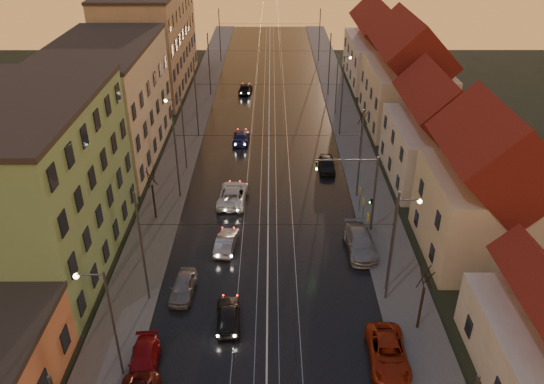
{
  "coord_description": "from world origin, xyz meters",
  "views": [
    {
      "loc": [
        0.3,
        -20.81,
        25.79
      ],
      "look_at": [
        0.35,
        19.4,
        3.14
      ],
      "focal_mm": 35.0,
      "sensor_mm": 36.0,
      "label": 1
    }
  ],
  "objects_px": {
    "traffic_light_mast": "(363,185)",
    "parked_left_2": "(144,362)",
    "street_lamp_1": "(397,236)",
    "parked_left_3": "(183,287)",
    "parked_right_0": "(388,353)",
    "parked_right_1": "(360,243)",
    "driving_car_2": "(233,194)",
    "street_lamp_3": "(339,79)",
    "parked_right_2": "(327,164)",
    "driving_car_3": "(241,137)",
    "street_lamp_2": "(180,127)",
    "driving_car_1": "(226,242)",
    "driving_car_4": "(245,88)",
    "street_lamp_0": "(106,315)",
    "driving_car_0": "(228,315)"
  },
  "relations": [
    {
      "from": "traffic_light_mast",
      "to": "parked_right_1",
      "type": "height_order",
      "value": "traffic_light_mast"
    },
    {
      "from": "driving_car_0",
      "to": "street_lamp_3",
      "type": "bearing_deg",
      "value": -110.6
    },
    {
      "from": "driving_car_2",
      "to": "parked_right_1",
      "type": "height_order",
      "value": "parked_right_1"
    },
    {
      "from": "street_lamp_3",
      "to": "driving_car_3",
      "type": "distance_m",
      "value": 15.84
    },
    {
      "from": "street_lamp_3",
      "to": "driving_car_0",
      "type": "distance_m",
      "value": 41.34
    },
    {
      "from": "street_lamp_2",
      "to": "driving_car_1",
      "type": "distance_m",
      "value": 16.24
    },
    {
      "from": "street_lamp_3",
      "to": "driving_car_2",
      "type": "relative_size",
      "value": 1.43
    },
    {
      "from": "street_lamp_1",
      "to": "parked_right_2",
      "type": "xyz_separation_m",
      "value": [
        -2.9,
        19.69,
        -4.18
      ]
    },
    {
      "from": "parked_right_1",
      "to": "parked_left_3",
      "type": "bearing_deg",
      "value": -160.73
    },
    {
      "from": "driving_car_4",
      "to": "parked_right_0",
      "type": "height_order",
      "value": "driving_car_4"
    },
    {
      "from": "parked_right_1",
      "to": "street_lamp_1",
      "type": "bearing_deg",
      "value": -75.49
    },
    {
      "from": "parked_right_0",
      "to": "parked_right_2",
      "type": "height_order",
      "value": "parked_right_2"
    },
    {
      "from": "parked_left_2",
      "to": "traffic_light_mast",
      "type": "bearing_deg",
      "value": 41.06
    },
    {
      "from": "driving_car_3",
      "to": "parked_right_0",
      "type": "bearing_deg",
      "value": 109.4
    },
    {
      "from": "traffic_light_mast",
      "to": "parked_left_2",
      "type": "xyz_separation_m",
      "value": [
        -15.59,
        -15.5,
        -3.99
      ]
    },
    {
      "from": "parked_left_2",
      "to": "street_lamp_1",
      "type": "bearing_deg",
      "value": 20.41
    },
    {
      "from": "street_lamp_0",
      "to": "street_lamp_1",
      "type": "bearing_deg",
      "value": 23.72
    },
    {
      "from": "driving_car_1",
      "to": "parked_right_0",
      "type": "bearing_deg",
      "value": 138.95
    },
    {
      "from": "street_lamp_1",
      "to": "parked_left_3",
      "type": "distance_m",
      "value": 15.88
    },
    {
      "from": "driving_car_1",
      "to": "parked_right_0",
      "type": "xyz_separation_m",
      "value": [
        11.04,
        -12.22,
        0.03
      ]
    },
    {
      "from": "driving_car_4",
      "to": "parked_right_0",
      "type": "xyz_separation_m",
      "value": [
        11.15,
        -51.9,
        -0.04
      ]
    },
    {
      "from": "traffic_light_mast",
      "to": "parked_right_2",
      "type": "bearing_deg",
      "value": 98.72
    },
    {
      "from": "street_lamp_1",
      "to": "driving_car_1",
      "type": "xyz_separation_m",
      "value": [
        -12.54,
        5.37,
        -4.21
      ]
    },
    {
      "from": "street_lamp_0",
      "to": "parked_right_0",
      "type": "distance_m",
      "value": 17.26
    },
    {
      "from": "street_lamp_1",
      "to": "driving_car_4",
      "type": "relative_size",
      "value": 1.82
    },
    {
      "from": "street_lamp_0",
      "to": "driving_car_2",
      "type": "relative_size",
      "value": 1.43
    },
    {
      "from": "traffic_light_mast",
      "to": "parked_right_0",
      "type": "xyz_separation_m",
      "value": [
        -0.39,
        -14.85,
        -3.89
      ]
    },
    {
      "from": "street_lamp_3",
      "to": "parked_right_0",
      "type": "distance_m",
      "value": 43.08
    },
    {
      "from": "street_lamp_2",
      "to": "driving_car_1",
      "type": "height_order",
      "value": "street_lamp_2"
    },
    {
      "from": "driving_car_2",
      "to": "driving_car_4",
      "type": "xyz_separation_m",
      "value": [
        -0.18,
        31.9,
        -0.03
      ]
    },
    {
      "from": "driving_car_0",
      "to": "parked_right_2",
      "type": "bearing_deg",
      "value": -114.97
    },
    {
      "from": "street_lamp_1",
      "to": "parked_right_2",
      "type": "distance_m",
      "value": 20.33
    },
    {
      "from": "parked_left_2",
      "to": "street_lamp_0",
      "type": "bearing_deg",
      "value": -165.31
    },
    {
      "from": "driving_car_1",
      "to": "parked_left_2",
      "type": "height_order",
      "value": "driving_car_1"
    },
    {
      "from": "driving_car_4",
      "to": "parked_right_1",
      "type": "height_order",
      "value": "parked_right_1"
    },
    {
      "from": "parked_left_2",
      "to": "parked_right_0",
      "type": "bearing_deg",
      "value": -1.32
    },
    {
      "from": "street_lamp_1",
      "to": "driving_car_0",
      "type": "distance_m",
      "value": 12.94
    },
    {
      "from": "driving_car_2",
      "to": "parked_right_0",
      "type": "height_order",
      "value": "driving_car_2"
    },
    {
      "from": "street_lamp_2",
      "to": "traffic_light_mast",
      "type": "xyz_separation_m",
      "value": [
        17.1,
        -12.0,
        -0.29
      ]
    },
    {
      "from": "street_lamp_3",
      "to": "traffic_light_mast",
      "type": "height_order",
      "value": "street_lamp_3"
    },
    {
      "from": "traffic_light_mast",
      "to": "driving_car_0",
      "type": "relative_size",
      "value": 1.78
    },
    {
      "from": "traffic_light_mast",
      "to": "parked_right_2",
      "type": "relative_size",
      "value": 1.73
    },
    {
      "from": "street_lamp_0",
      "to": "parked_right_2",
      "type": "height_order",
      "value": "street_lamp_0"
    },
    {
      "from": "parked_right_1",
      "to": "parked_right_2",
      "type": "distance_m",
      "value": 14.72
    },
    {
      "from": "driving_car_3",
      "to": "parked_left_3",
      "type": "distance_m",
      "value": 27.63
    },
    {
      "from": "street_lamp_3",
      "to": "parked_right_0",
      "type": "height_order",
      "value": "street_lamp_3"
    },
    {
      "from": "driving_car_1",
      "to": "driving_car_3",
      "type": "bearing_deg",
      "value": -83.47
    },
    {
      "from": "driving_car_1",
      "to": "parked_right_2",
      "type": "bearing_deg",
      "value": -117.09
    },
    {
      "from": "parked_left_3",
      "to": "parked_right_2",
      "type": "height_order",
      "value": "parked_right_2"
    },
    {
      "from": "driving_car_1",
      "to": "driving_car_2",
      "type": "distance_m",
      "value": 7.77
    }
  ]
}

